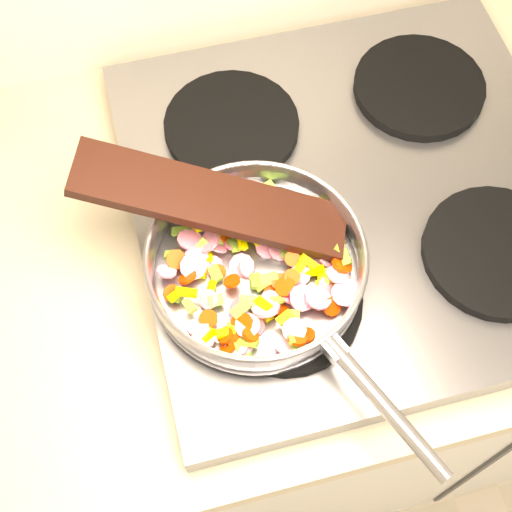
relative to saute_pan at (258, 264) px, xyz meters
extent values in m
cube|color=#939399|center=(0.16, 0.10, -0.07)|extent=(0.60, 0.60, 0.04)
cylinder|color=black|center=(0.02, -0.04, -0.04)|extent=(0.19, 0.19, 0.02)
cylinder|color=black|center=(0.30, -0.04, -0.04)|extent=(0.19, 0.19, 0.02)
cylinder|color=black|center=(0.02, 0.24, -0.04)|extent=(0.19, 0.19, 0.02)
cylinder|color=black|center=(0.30, 0.24, -0.04)|extent=(0.19, 0.19, 0.02)
cylinder|color=#9E9EA5|center=(0.00, 0.00, -0.03)|extent=(0.26, 0.26, 0.01)
torus|color=#9E9EA5|center=(0.00, 0.00, 0.00)|extent=(0.30, 0.30, 0.05)
torus|color=#9E9EA5|center=(0.00, 0.00, 0.02)|extent=(0.27, 0.27, 0.01)
cylinder|color=#9E9EA5|center=(0.09, -0.21, 0.01)|extent=(0.09, 0.18, 0.02)
cube|color=#9E9EA5|center=(0.05, -0.13, 0.01)|extent=(0.03, 0.04, 0.02)
cube|color=#E6D900|center=(-0.06, 0.03, -0.01)|extent=(0.02, 0.02, 0.01)
cube|color=#81B02F|center=(-0.05, 0.01, -0.01)|extent=(0.02, 0.02, 0.01)
cube|color=#E6D900|center=(0.01, 0.05, 0.00)|extent=(0.02, 0.02, 0.02)
cube|color=#81B02F|center=(-0.09, -0.03, 0.00)|extent=(0.02, 0.02, 0.01)
cylinder|color=#DC154F|center=(-0.08, 0.02, 0.00)|extent=(0.04, 0.04, 0.03)
cube|color=#E6D900|center=(0.00, 0.10, -0.02)|extent=(0.02, 0.02, 0.01)
cube|color=#81B02F|center=(0.11, 0.03, -0.01)|extent=(0.02, 0.03, 0.02)
cylinder|color=#D63502|center=(-0.10, 0.00, -0.02)|extent=(0.03, 0.03, 0.02)
cylinder|color=#DC154F|center=(-0.05, 0.05, 0.00)|extent=(0.03, 0.03, 0.02)
cube|color=#81B02F|center=(0.04, 0.11, -0.01)|extent=(0.02, 0.02, 0.01)
cylinder|color=#DC154F|center=(0.07, -0.05, -0.01)|extent=(0.02, 0.03, 0.02)
cube|color=#E6D900|center=(-0.01, 0.04, 0.00)|extent=(0.01, 0.02, 0.01)
cylinder|color=#D63502|center=(0.03, -0.09, -0.02)|extent=(0.04, 0.03, 0.02)
cube|color=#E6D900|center=(-0.01, -0.05, 0.00)|extent=(0.02, 0.03, 0.01)
cylinder|color=#DC154F|center=(-0.04, 0.04, -0.01)|extent=(0.02, 0.03, 0.03)
cylinder|color=#D63502|center=(-0.06, -0.08, -0.01)|extent=(0.03, 0.03, 0.02)
cube|color=#E6D900|center=(0.10, 0.00, -0.01)|extent=(0.02, 0.03, 0.02)
cylinder|color=#DC154F|center=(0.09, -0.06, 0.00)|extent=(0.04, 0.04, 0.01)
cylinder|color=#D63502|center=(-0.09, 0.03, -0.01)|extent=(0.04, 0.03, 0.02)
cylinder|color=#DC154F|center=(-0.04, -0.05, -0.01)|extent=(0.03, 0.04, 0.03)
cube|color=#E6D900|center=(-0.01, 0.08, -0.01)|extent=(0.02, 0.02, 0.02)
cube|color=#81B02F|center=(0.03, 0.09, -0.02)|extent=(0.02, 0.02, 0.02)
cylinder|color=#D63502|center=(0.03, 0.08, -0.01)|extent=(0.03, 0.02, 0.03)
cube|color=#81B02F|center=(-0.04, -0.10, -0.02)|extent=(0.02, 0.02, 0.01)
cylinder|color=#D63502|center=(-0.02, 0.06, -0.02)|extent=(0.03, 0.04, 0.03)
cube|color=#81B02F|center=(0.08, -0.03, -0.01)|extent=(0.02, 0.03, 0.01)
cylinder|color=#D63502|center=(0.06, 0.07, 0.00)|extent=(0.03, 0.03, 0.02)
cube|color=#81B02F|center=(0.10, 0.00, 0.00)|extent=(0.02, 0.02, 0.02)
cube|color=#E6D900|center=(0.08, -0.04, -0.01)|extent=(0.02, 0.01, 0.01)
cylinder|color=#D63502|center=(0.01, -0.03, -0.02)|extent=(0.03, 0.03, 0.02)
cylinder|color=#DC154F|center=(-0.07, -0.03, -0.01)|extent=(0.03, 0.03, 0.02)
cube|color=#E6D900|center=(-0.06, -0.07, 0.00)|extent=(0.02, 0.01, 0.01)
cube|color=#81B02F|center=(-0.02, 0.04, -0.01)|extent=(0.01, 0.02, 0.02)
cylinder|color=#D63502|center=(0.00, 0.06, -0.02)|extent=(0.03, 0.03, 0.01)
cube|color=#E6D900|center=(0.08, -0.04, -0.02)|extent=(0.02, 0.02, 0.01)
cylinder|color=#DC154F|center=(0.09, 0.00, -0.02)|extent=(0.04, 0.05, 0.03)
cylinder|color=#DC154F|center=(-0.01, 0.10, -0.02)|extent=(0.03, 0.03, 0.02)
cylinder|color=#D63502|center=(0.04, 0.00, 0.00)|extent=(0.02, 0.02, 0.01)
cylinder|color=#DC154F|center=(0.04, -0.04, -0.01)|extent=(0.05, 0.05, 0.01)
cube|color=#81B02F|center=(-0.03, -0.09, -0.01)|extent=(0.03, 0.02, 0.02)
cylinder|color=#DC154F|center=(-0.07, 0.03, -0.01)|extent=(0.05, 0.04, 0.03)
cube|color=#81B02F|center=(-0.10, 0.05, -0.02)|extent=(0.02, 0.02, 0.01)
cube|color=#E6D900|center=(-0.09, -0.02, 0.00)|extent=(0.03, 0.02, 0.01)
cylinder|color=#D63502|center=(-0.05, 0.01, -0.02)|extent=(0.03, 0.03, 0.02)
cube|color=#E6D900|center=(0.07, -0.05, -0.01)|extent=(0.01, 0.03, 0.02)
cube|color=#E6D900|center=(-0.01, -0.06, -0.01)|extent=(0.02, 0.03, 0.01)
cube|color=#E6D900|center=(0.08, 0.04, 0.00)|extent=(0.03, 0.02, 0.02)
cube|color=#E6D900|center=(-0.03, -0.08, -0.02)|extent=(0.02, 0.02, 0.01)
cylinder|color=#D63502|center=(-0.03, -0.08, 0.00)|extent=(0.02, 0.02, 0.02)
cylinder|color=#DC154F|center=(-0.02, 0.01, -0.02)|extent=(0.04, 0.04, 0.02)
cube|color=#81B02F|center=(0.02, -0.10, -0.01)|extent=(0.02, 0.03, 0.01)
cylinder|color=#DC154F|center=(-0.02, 0.04, -0.01)|extent=(0.03, 0.03, 0.02)
cylinder|color=#DC154F|center=(0.00, -0.04, -0.01)|extent=(0.04, 0.03, 0.02)
cube|color=#81B02F|center=(-0.04, -0.09, -0.01)|extent=(0.02, 0.02, 0.02)
cube|color=#E6D900|center=(-0.02, 0.08, -0.01)|extent=(0.01, 0.02, 0.01)
cube|color=#E6D900|center=(-0.05, 0.04, -0.02)|extent=(0.02, 0.02, 0.01)
cube|color=#E6D900|center=(-0.07, 0.02, -0.02)|extent=(0.02, 0.02, 0.01)
cylinder|color=#DC154F|center=(-0.08, -0.07, 0.00)|extent=(0.03, 0.03, 0.02)
cube|color=#81B02F|center=(-0.04, 0.05, -0.02)|extent=(0.02, 0.01, 0.01)
cube|color=#E6D900|center=(0.01, -0.07, 0.00)|extent=(0.02, 0.02, 0.01)
cylinder|color=#DC154F|center=(0.00, 0.11, -0.01)|extent=(0.03, 0.04, 0.02)
cube|color=#81B02F|center=(-0.06, -0.03, -0.01)|extent=(0.02, 0.02, 0.01)
cylinder|color=#D63502|center=(-0.11, -0.01, -0.01)|extent=(0.03, 0.03, 0.02)
cylinder|color=#DC154F|center=(-0.03, 0.08, 0.00)|extent=(0.04, 0.04, 0.03)
cylinder|color=#DC154F|center=(0.00, -0.06, 0.00)|extent=(0.04, 0.03, 0.02)
cube|color=#E6D900|center=(-0.06, -0.01, -0.01)|extent=(0.02, 0.03, 0.01)
cylinder|color=#D63502|center=(0.04, 0.02, -0.02)|extent=(0.03, 0.03, 0.02)
cube|color=#81B02F|center=(-0.04, 0.06, -0.01)|extent=(0.02, 0.02, 0.01)
cylinder|color=#D63502|center=(-0.06, -0.09, -0.01)|extent=(0.03, 0.03, 0.02)
cube|color=#81B02F|center=(-0.03, -0.05, 0.00)|extent=(0.03, 0.02, 0.02)
cylinder|color=#D63502|center=(0.06, 0.00, -0.02)|extent=(0.03, 0.03, 0.01)
cube|color=#81B02F|center=(-0.05, -0.07, -0.01)|extent=(0.02, 0.02, 0.01)
cylinder|color=#D63502|center=(0.04, -0.03, 0.00)|extent=(0.03, 0.03, 0.01)
cylinder|color=#DC154F|center=(-0.03, 0.07, 0.00)|extent=(0.04, 0.04, 0.01)
cube|color=#E6D900|center=(-0.03, 0.08, -0.02)|extent=(0.02, 0.02, 0.02)
cube|color=#E6D900|center=(0.00, 0.05, -0.01)|extent=(0.03, 0.02, 0.01)
cube|color=#81B02F|center=(0.10, 0.01, -0.02)|extent=(0.02, 0.02, 0.01)
cylinder|color=#D63502|center=(0.10, -0.02, -0.01)|extent=(0.04, 0.04, 0.03)
cube|color=#81B02F|center=(0.01, -0.05, -0.01)|extent=(0.02, 0.02, 0.01)
cube|color=#81B02F|center=(-0.11, -0.01, -0.01)|extent=(0.02, 0.02, 0.02)
cube|color=#E6D900|center=(-0.10, -0.02, 0.00)|extent=(0.02, 0.01, 0.01)
cylinder|color=#DC154F|center=(0.08, 0.00, -0.02)|extent=(0.04, 0.03, 0.02)
cylinder|color=#D63502|center=(-0.07, -0.05, -0.01)|extent=(0.03, 0.03, 0.02)
cube|color=#81B02F|center=(0.05, 0.10, -0.01)|extent=(0.02, 0.02, 0.01)
cube|color=#81B02F|center=(-0.01, -0.02, -0.01)|extent=(0.02, 0.02, 0.01)
cylinder|color=#DC154F|center=(0.04, -0.05, -0.01)|extent=(0.04, 0.04, 0.00)
cylinder|color=#D63502|center=(-0.03, -0.01, 0.00)|extent=(0.03, 0.03, 0.02)
cylinder|color=#DC154F|center=(0.04, -0.05, 0.00)|extent=(0.04, 0.04, 0.03)
cylinder|color=#DC154F|center=(-0.01, 0.01, -0.02)|extent=(0.03, 0.03, 0.02)
cylinder|color=#DC154F|center=(0.06, -0.06, 0.00)|extent=(0.04, 0.04, 0.02)
cylinder|color=#DC154F|center=(-0.09, -0.06, -0.01)|extent=(0.03, 0.03, 0.01)
cylinder|color=#D63502|center=(0.07, 0.03, -0.02)|extent=(0.04, 0.04, 0.01)
cylinder|color=#DC154F|center=(0.05, -0.02, -0.01)|extent=(0.04, 0.03, 0.02)
cube|color=#81B02F|center=(-0.01, 0.09, -0.01)|extent=(0.02, 0.02, 0.01)
cylinder|color=#D63502|center=(0.02, -0.10, 0.00)|extent=(0.03, 0.03, 0.02)
cylinder|color=#DC154F|center=(0.09, -0.04, 0.00)|extent=(0.04, 0.04, 0.02)
cylinder|color=#DC154F|center=(0.05, 0.05, -0.01)|extent=(0.03, 0.03, 0.02)
cylinder|color=#DC154F|center=(-0.01, 0.09, -0.01)|extent=(0.03, 0.03, 0.02)
cube|color=#81B02F|center=(-0.02, -0.04, -0.01)|extent=(0.02, 0.02, 0.01)
cylinder|color=#DC154F|center=(-0.05, -0.09, -0.01)|extent=(0.04, 0.04, 0.01)
cube|color=#E6D900|center=(0.09, 0.07, -0.02)|extent=(0.02, 0.02, 0.01)
cube|color=#81B02F|center=(0.04, 0.10, -0.01)|extent=(0.02, 0.02, 0.01)
cylinder|color=#DC154F|center=(-0.03, -0.07, 0.00)|extent=(0.03, 0.03, 0.01)
cylinder|color=#DC154F|center=(-0.04, -0.09, -0.01)|extent=(0.04, 0.04, 0.02)
cylinder|color=#DC154F|center=(0.02, 0.03, -0.02)|extent=(0.04, 0.03, 0.02)
cube|color=#81B02F|center=(0.04, 0.09, -0.02)|extent=(0.02, 0.02, 0.01)
cylinder|color=#D63502|center=(-0.09, 0.01, -0.01)|extent=(0.03, 0.02, 0.02)
cube|color=#E6D900|center=(0.03, 0.08, -0.01)|extent=(0.02, 0.02, 0.01)
cube|color=#E6D900|center=(0.07, -0.02, -0.01)|extent=(0.03, 0.02, 0.02)
cube|color=#81B02F|center=(0.05, 0.02, -0.02)|extent=(0.03, 0.03, 0.01)
cylinder|color=#DC154F|center=(-0.07, 0.06, 0.00)|extent=(0.04, 0.04, 0.02)
cube|color=#81B02F|center=(-0.02, 0.11, -0.01)|extent=(0.02, 0.01, 0.01)
cube|color=#81B02F|center=(0.02, -0.08, -0.01)|extent=(0.02, 0.03, 0.02)
cylinder|color=#D63502|center=(0.02, -0.03, -0.01)|extent=(0.02, 0.02, 0.01)
cube|color=#E6D900|center=(-0.02, 0.09, -0.02)|extent=(0.02, 0.02, 0.01)
cylinder|color=#D63502|center=(-0.04, -0.07, -0.01)|extent=(0.03, 0.04, 0.03)
cylinder|color=#D63502|center=(-0.05, -0.08, -0.01)|extent=(0.02, 0.02, 0.02)
cube|color=#81B02F|center=(0.11, -0.02, 0.00)|extent=(0.01, 0.02, 0.01)
cylinder|color=#DC154F|center=(-0.04, -0.08, -0.01)|extent=(0.03, 0.03, 0.02)
cylinder|color=#DC154F|center=(0.04, 0.02, -0.02)|extent=(0.05, 0.04, 0.02)
cylinder|color=#D63502|center=(0.01, 0.10, -0.01)|extent=(0.03, 0.03, 0.02)
cube|color=#81B02F|center=(-0.08, 0.07, -0.01)|extent=(0.03, 0.02, 0.01)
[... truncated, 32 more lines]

